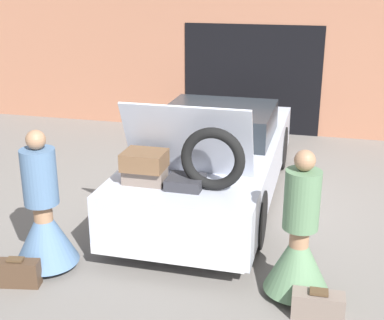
# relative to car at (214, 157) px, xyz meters

# --- Properties ---
(ground_plane) EXTENTS (40.00, 40.00, 0.00)m
(ground_plane) POSITION_rel_car_xyz_m (0.00, 0.01, -0.60)
(ground_plane) COLOR slate
(garage_wall_back) EXTENTS (12.00, 0.14, 2.80)m
(garage_wall_back) POSITION_rel_car_xyz_m (0.00, 3.61, 0.79)
(garage_wall_back) COLOR #9E664C
(garage_wall_back) RESTS_ON ground_plane
(car) EXTENTS (1.84, 4.83, 1.77)m
(car) POSITION_rel_car_xyz_m (0.00, 0.00, 0.00)
(car) COLOR #B2B7C6
(car) RESTS_ON ground_plane
(person_left) EXTENTS (0.71, 0.71, 1.61)m
(person_left) POSITION_rel_car_xyz_m (-1.38, -2.48, -0.04)
(person_left) COLOR #997051
(person_left) RESTS_ON ground_plane
(person_right) EXTENTS (0.67, 0.67, 1.58)m
(person_right) POSITION_rel_car_xyz_m (1.38, -2.34, -0.05)
(person_right) COLOR #997051
(person_right) RESTS_ON ground_plane
(suitcase_beside_left_person) EXTENTS (0.51, 0.25, 0.32)m
(suitcase_beside_left_person) POSITION_rel_car_xyz_m (-1.50, -2.91, -0.45)
(suitcase_beside_left_person) COLOR #473323
(suitcase_beside_left_person) RESTS_ON ground_plane
(suitcase_beside_right_person) EXTENTS (0.51, 0.22, 0.29)m
(suitcase_beside_right_person) POSITION_rel_car_xyz_m (1.61, -2.68, -0.47)
(suitcase_beside_right_person) COLOR #75665B
(suitcase_beside_right_person) RESTS_ON ground_plane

